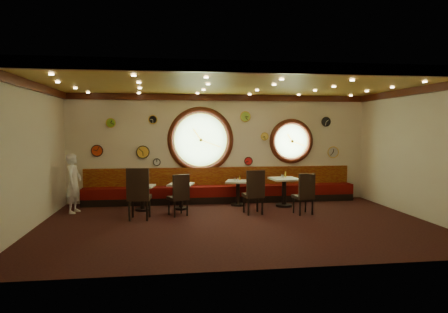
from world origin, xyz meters
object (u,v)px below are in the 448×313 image
Objects in this scene: condiment_a_salt at (140,183)px; condiment_b_bottle at (183,180)px; chair_b at (180,192)px; condiment_b_pepper at (182,182)px; table_b at (181,193)px; condiment_d_pepper at (283,176)px; condiment_c_bottle at (240,177)px; waiter at (74,183)px; table_d at (284,189)px; chair_a at (139,190)px; table_c at (238,190)px; condiment_c_pepper at (238,179)px; condiment_c_salt at (235,179)px; condiment_a_pepper at (144,183)px; condiment_a_bottle at (145,182)px; condiment_d_bottle at (285,174)px; condiment_b_salt at (177,181)px; table_a at (142,195)px; condiment_d_salt at (282,176)px; chair_d at (305,191)px; chair_c at (254,189)px.

condiment_b_bottle is at bearing 2.90° from condiment_a_salt.
condiment_b_pepper is at bearing 59.75° from chair_b.
condiment_d_pepper is (2.85, -0.03, 0.41)m from table_b.
condiment_c_bottle reaches higher than condiment_b_bottle.
table_d is at bearing -80.16° from waiter.
condiment_a_salt is at bearing 97.55° from chair_a.
table_b is at bearing 62.03° from chair_b.
chair_a reaches higher than condiment_d_pepper.
condiment_c_pepper is (-0.00, -0.01, 0.31)m from table_c.
condiment_c_bottle is at bearing 22.98° from condiment_c_salt.
condiment_c_pepper is at bearing 7.74° from condiment_a_pepper.
condiment_b_pepper is at bearing -6.99° from condiment_a_bottle.
chair_b is at bearing -145.16° from table_c.
condiment_d_pepper is 0.60× the size of condiment_d_bottle.
condiment_b_salt is (-0.05, 0.95, 0.15)m from chair_b.
table_c is at bearing 7.62° from table_a.
condiment_c_salt is 0.17m from condiment_c_bottle.
table_a is at bearing -171.51° from condiment_c_salt.
condiment_c_salt reaches higher than condiment_a_salt.
condiment_d_salt is 1.09× the size of condiment_c_pepper.
condiment_b_bottle is (-2.78, 0.11, -0.08)m from condiment_d_pepper.
condiment_d_salt is at bearing 113.21° from table_d.
chair_b is at bearing -41.75° from condiment_a_pepper.
table_d is 0.41m from condiment_d_bottle.
table_c is 7.53× the size of condiment_a_salt.
condiment_d_pepper is at bearing -2.18° from condiment_b_salt.
condiment_c_salt is at bearing 165.61° from table_d.
condiment_c_pepper reaches higher than condiment_a_salt.
condiment_d_bottle is (3.98, 0.18, 0.46)m from table_a.
condiment_c_salt is (2.56, 0.38, 0.33)m from table_a.
chair_d is 4.38× the size of condiment_a_bottle.
condiment_a_bottle is at bearing 10.56° from condiment_a_salt.
condiment_c_pepper is at bearing 166.37° from table_d.
waiter is (-2.77, -0.07, 0.33)m from table_b.
waiter is at bearing -179.56° from condiment_a_pepper.
chair_c is (2.86, -0.88, 0.22)m from table_a.
condiment_a_salt is 1.12× the size of condiment_d_salt.
condiment_d_salt is at bearing -15.15° from condiment_c_bottle.
condiment_d_bottle reaches higher than condiment_a_bottle.
condiment_b_bottle is at bearing -0.10° from condiment_b_salt.
chair_d reaches higher than condiment_b_salt.
condiment_b_bottle is (-1.48, -0.25, 0.02)m from condiment_c_salt.
chair_c is (1.83, -0.93, 0.21)m from table_b.
condiment_b_pepper is (-1.51, -0.40, 0.00)m from condiment_c_salt.
chair_b is 7.50× the size of condiment_c_pepper.
condiment_a_pepper is (-2.80, 0.87, 0.08)m from chair_c.
waiter reaches higher than condiment_a_pepper.
condiment_d_salt is (1.01, 1.02, 0.20)m from chair_c.
chair_b is at bearing -96.29° from condiment_b_pepper.
table_b is 0.97× the size of table_c.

